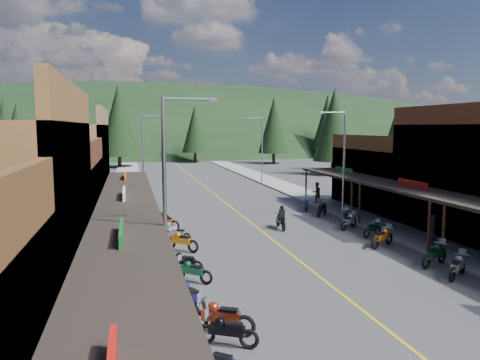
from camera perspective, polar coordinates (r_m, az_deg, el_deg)
ground at (r=26.17m, az=5.87°, el=-8.72°), size 220.00×220.00×0.00m
centerline at (r=45.15m, az=-2.50°, el=-2.24°), size 0.15×90.00×0.01m
sidewalk_west at (r=44.36m, az=-13.61°, el=-2.48°), size 3.40×94.00×0.15m
sidewalk_east at (r=47.53m, az=7.87°, el=-1.77°), size 3.40×94.00×0.15m
shop_west_2 at (r=26.46m, az=-24.93°, el=-3.52°), size 10.90×9.00×6.20m
shop_west_3 at (r=35.71m, az=-21.99°, el=0.66°), size 10.90×10.20×8.20m
shop_east_3 at (r=41.74m, az=18.76°, el=0.21°), size 10.90×10.20×6.20m
streetlight_0 at (r=18.05m, az=-8.73°, el=-1.20°), size 2.16×0.18×8.00m
streetlight_1 at (r=45.92m, az=-11.56°, el=3.37°), size 2.16×0.18×8.00m
streetlight_2 at (r=35.41m, az=12.35°, el=2.47°), size 2.16×0.18×8.00m
streetlight_3 at (r=56.02m, az=2.56°, el=4.04°), size 2.16×0.18×8.00m
ridge_hill at (r=159.21m, az=-10.32°, el=3.92°), size 310.00×140.00×60.00m
pine_1 at (r=95.13m, az=-22.93°, el=6.21°), size 5.88×5.88×12.50m
pine_2 at (r=81.86m, az=-14.58°, el=7.08°), size 6.72×6.72×14.00m
pine_3 at (r=90.69m, az=-5.52°, el=6.23°), size 5.04×5.04×11.00m
pine_4 at (r=87.89m, az=4.16°, el=6.72°), size 5.88×5.88×12.50m
pine_5 at (r=104.79m, az=10.60°, el=7.00°), size 6.72×6.72×14.00m
pine_6 at (r=103.30m, az=18.53°, el=5.95°), size 5.04×5.04×11.00m
pine_7 at (r=102.60m, az=-26.80°, el=6.01°), size 5.88×5.88×12.50m
pine_8 at (r=65.28m, az=-25.49°, el=5.09°), size 4.48×4.48×10.00m
pine_9 at (r=76.07m, az=11.92°, el=6.00°), size 4.93×4.93×10.80m
pine_10 at (r=74.46m, az=-20.88°, el=6.02°), size 5.38×5.38×11.60m
pine_11 at (r=68.03m, az=11.39°, el=6.65°), size 5.82×5.82×12.40m
bike_west_3 at (r=15.32m, az=-1.60°, el=-17.72°), size 2.07×1.51×1.14m
bike_west_4 at (r=16.12m, az=-2.33°, el=-16.14°), size 2.36×1.76×1.30m
bike_west_5 at (r=18.27m, az=-6.24°, el=-13.61°), size 1.52×2.14×1.17m
bike_west_6 at (r=21.14m, az=-5.84°, el=-10.84°), size 1.95×1.78×1.14m
bike_west_7 at (r=22.55m, az=-6.91°, el=-9.73°), size 2.02×1.70×1.14m
bike_west_8 at (r=26.28m, az=-7.15°, el=-7.24°), size 2.11×2.10×1.28m
bike_west_9 at (r=28.44m, az=-7.62°, el=-6.38°), size 1.82×1.77×1.09m
bike_west_10 at (r=31.46m, az=-9.33°, el=-4.96°), size 2.35×1.85×1.31m
bike_west_11 at (r=33.02m, az=-9.40°, el=-4.57°), size 1.74×1.99×1.14m
bike_east_5 at (r=23.75m, az=25.00°, el=-9.40°), size 2.10×1.81×1.20m
bike_east_6 at (r=25.27m, az=22.63°, el=-8.27°), size 2.30×1.65×1.26m
bike_east_7 at (r=28.13m, az=16.98°, el=-6.58°), size 2.26×1.76×1.25m
bike_east_8 at (r=30.54m, az=15.83°, el=-5.68°), size 1.96×1.53×1.09m
bike_east_9 at (r=32.42m, az=13.14°, el=-4.83°), size 2.04×1.79×1.17m
bike_east_10 at (r=33.89m, az=12.77°, el=-4.31°), size 1.54×2.19×1.20m
bike_east_11 at (r=36.70m, az=9.97°, el=-3.40°), size 1.92×2.08×1.22m
bike_east_12 at (r=38.83m, az=8.13°, el=-2.85°), size 1.51×2.18×1.19m
rider_on_bike at (r=31.74m, az=5.00°, el=-4.78°), size 0.88×2.21×1.65m
pedestrian_east_a at (r=28.75m, az=22.37°, el=-5.67°), size 0.52×0.70×1.77m
pedestrian_east_b at (r=42.15m, az=9.30°, el=-1.50°), size 0.94×0.62×1.82m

